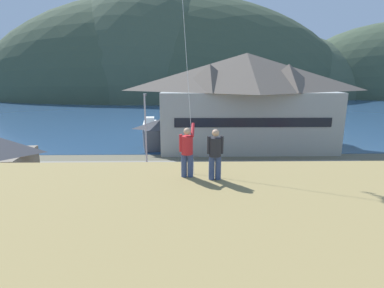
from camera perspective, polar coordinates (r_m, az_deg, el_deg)
ground_plane at (r=20.46m, az=-1.42°, el=-15.54°), size 600.00×600.00×0.00m
parking_lot_pad at (r=24.93m, az=-1.35°, el=-9.87°), size 40.00×20.00×0.10m
bay_water at (r=78.52m, az=-1.15°, el=6.20°), size 360.00×84.00×0.03m
far_hill_west_ridge at (r=127.64m, az=-7.04°, el=8.89°), size 83.85×68.80×86.77m
far_hill_east_peak at (r=126.74m, az=-5.00°, el=8.90°), size 148.83×66.95×79.82m
far_hill_center_saddle at (r=139.04m, az=8.58°, el=9.20°), size 125.55×70.31×56.65m
harbor_lodge at (r=40.83m, az=10.10°, el=8.56°), size 23.18×11.75×12.32m
storage_shed_waterside at (r=40.11m, az=-4.94°, el=2.24°), size 7.14×5.51×4.15m
wharf_dock at (r=53.63m, az=-4.33°, el=3.13°), size 3.20×12.63×0.70m
moored_boat_wharfside at (r=54.54m, az=-8.00°, el=3.61°), size 3.08×7.60×2.16m
moored_boat_outer_mooring at (r=55.34m, az=-0.61°, el=3.88°), size 2.99×7.40×2.16m
parked_car_lone_by_shed at (r=28.22m, az=-18.22°, el=-5.53°), size 4.26×2.18×1.82m
parked_car_front_row_red at (r=21.49m, az=21.91°, el=-11.91°), size 4.32×2.29×1.82m
parked_car_front_row_end at (r=20.65m, az=-13.35°, el=-12.31°), size 4.25×2.15×1.82m
parked_car_front_row_silver at (r=25.96m, az=13.76°, el=-6.89°), size 4.34×2.34×1.82m
parked_car_back_row_left at (r=20.21m, az=8.04°, el=-12.65°), size 4.33×2.32×1.82m
parked_car_mid_row_near at (r=30.47m, az=32.29°, el=-5.59°), size 4.27×2.19×1.82m
parked_car_mid_row_center at (r=26.11m, az=-5.99°, el=-6.44°), size 4.24×2.14×1.82m
parked_car_mid_row_far at (r=28.23m, az=23.47°, el=-5.98°), size 4.20×2.06×1.82m
parking_light_pole at (r=29.21m, az=-8.76°, el=2.74°), size 0.24×0.78×7.83m
person_kite_flyer at (r=10.38m, az=-0.93°, el=-1.22°), size 0.55×0.65×1.86m
person_companion at (r=10.15m, az=4.40°, el=-1.69°), size 0.55×0.40×1.74m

